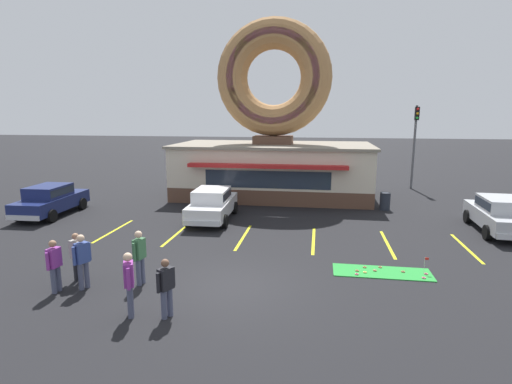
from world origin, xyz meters
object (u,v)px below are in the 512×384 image
(pedestrian_hooded_kid, at_px, (82,259))
(pedestrian_beanie_man, at_px, (55,264))
(trash_bin, at_px, (385,201))
(car_navy, at_px, (51,199))
(pedestrian_leather_jacket_man, at_px, (77,255))
(golf_ball, at_px, (375,270))
(traffic_light_pole, at_px, (415,136))
(car_silver, at_px, (500,213))
(putting_flag_pin, at_px, (426,261))
(car_white, at_px, (212,203))
(pedestrian_clipboard_woman, at_px, (140,255))
(pedestrian_crossing_woman, at_px, (166,286))
(pedestrian_blue_sweater_man, at_px, (129,281))

(pedestrian_hooded_kid, relative_size, pedestrian_beanie_man, 1.06)
(pedestrian_hooded_kid, height_order, trash_bin, pedestrian_hooded_kid)
(car_navy, xyz_separation_m, pedestrian_hooded_kid, (6.82, -7.98, 0.08))
(car_navy, relative_size, pedestrian_leather_jacket_man, 2.91)
(golf_ball, height_order, pedestrian_leather_jacket_man, pedestrian_leather_jacket_man)
(traffic_light_pole, bearing_deg, trash_bin, -112.57)
(golf_ball, height_order, pedestrian_beanie_man, pedestrian_beanie_man)
(golf_ball, bearing_deg, car_silver, 42.46)
(putting_flag_pin, height_order, pedestrian_leather_jacket_man, pedestrian_leather_jacket_man)
(golf_ball, bearing_deg, car_white, 141.95)
(golf_ball, relative_size, pedestrian_hooded_kid, 0.02)
(car_silver, bearing_deg, putting_flag_pin, -128.82)
(pedestrian_clipboard_woman, distance_m, pedestrian_crossing_woman, 2.43)
(car_silver, height_order, pedestrian_clipboard_woman, pedestrian_clipboard_woman)
(golf_ball, relative_size, pedestrian_leather_jacket_man, 0.03)
(putting_flag_pin, relative_size, pedestrian_crossing_woman, 0.34)
(pedestrian_leather_jacket_man, bearing_deg, pedestrian_clipboard_woman, 2.93)
(golf_ball, relative_size, putting_flag_pin, 0.08)
(pedestrian_beanie_man, bearing_deg, car_silver, 29.02)
(pedestrian_blue_sweater_man, height_order, traffic_light_pole, traffic_light_pole)
(car_navy, xyz_separation_m, pedestrian_leather_jacket_man, (6.33, -7.51, 0.00))
(golf_ball, distance_m, pedestrian_crossing_woman, 7.09)
(car_white, distance_m, pedestrian_leather_jacket_man, 8.22)
(trash_bin, bearing_deg, putting_flag_pin, -90.54)
(pedestrian_leather_jacket_man, bearing_deg, traffic_light_pole, 52.78)
(pedestrian_leather_jacket_man, distance_m, pedestrian_beanie_man, 0.84)
(pedestrian_leather_jacket_man, xyz_separation_m, pedestrian_beanie_man, (-0.19, -0.82, 0.01))
(car_navy, relative_size, pedestrian_blue_sweater_man, 2.64)
(putting_flag_pin, distance_m, car_white, 10.39)
(pedestrian_clipboard_woman, bearing_deg, trash_bin, 51.51)
(putting_flag_pin, relative_size, pedestrian_clipboard_woman, 0.32)
(golf_ball, distance_m, pedestrian_blue_sweater_man, 7.95)
(car_silver, bearing_deg, pedestrian_crossing_woman, -140.93)
(car_navy, xyz_separation_m, pedestrian_blue_sweater_man, (8.99, -9.34, 0.10))
(pedestrian_beanie_man, relative_size, pedestrian_crossing_woman, 1.00)
(car_white, bearing_deg, pedestrian_leather_jacket_man, -105.82)
(car_navy, height_order, pedestrian_beanie_man, pedestrian_beanie_man)
(pedestrian_crossing_woman, height_order, trash_bin, pedestrian_crossing_woman)
(putting_flag_pin, relative_size, car_silver, 0.12)
(car_silver, distance_m, car_navy, 21.79)
(trash_bin, relative_size, traffic_light_pole, 0.17)
(car_white, relative_size, traffic_light_pole, 0.80)
(car_silver, height_order, car_white, same)
(pedestrian_blue_sweater_man, height_order, pedestrian_hooded_kid, pedestrian_blue_sweater_man)
(traffic_light_pole, bearing_deg, pedestrian_beanie_man, -126.41)
(putting_flag_pin, height_order, car_navy, car_navy)
(pedestrian_hooded_kid, relative_size, pedestrian_clipboard_woman, 0.99)
(putting_flag_pin, relative_size, pedestrian_leather_jacket_man, 0.35)
(pedestrian_clipboard_woman, xyz_separation_m, pedestrian_beanie_man, (-2.23, -0.92, -0.07))
(pedestrian_clipboard_woman, bearing_deg, car_navy, 138.51)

